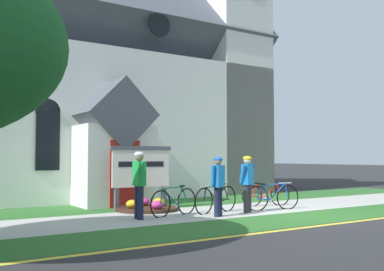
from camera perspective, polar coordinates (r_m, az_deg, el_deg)
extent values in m
plane|color=#2B2B2D|center=(15.60, 3.33, -8.53)|extent=(140.00, 140.00, 0.00)
cube|color=#B7B5AD|center=(13.32, 4.26, -9.50)|extent=(32.00, 2.71, 0.01)
cube|color=#2D6628|center=(11.57, 11.34, -10.49)|extent=(32.00, 1.93, 0.01)
cube|color=#2D6628|center=(15.55, -1.86, -8.54)|extent=(24.00, 2.71, 0.01)
cube|color=yellow|center=(10.81, 15.54, -11.00)|extent=(28.00, 0.16, 0.01)
cube|color=white|center=(21.55, -11.14, 0.41)|extent=(11.58, 10.76, 5.48)
cube|color=#4C515B|center=(22.18, -11.03, 11.35)|extent=(12.08, 10.95, 10.95)
cube|color=white|center=(20.60, 5.10, 8.39)|extent=(2.62, 2.62, 11.10)
cube|color=white|center=(15.01, -9.79, -3.75)|extent=(2.40, 1.60, 2.60)
cube|color=#4C515B|center=(15.07, -9.74, 2.53)|extent=(2.40, 1.80, 2.40)
cube|color=maroon|center=(14.27, -8.50, -4.82)|extent=(1.00, 0.06, 2.10)
cube|color=black|center=(15.10, -17.81, -0.62)|extent=(0.76, 0.06, 1.90)
cone|color=black|center=(15.16, -17.76, 2.97)|extent=(0.80, 0.06, 0.80)
cylinder|color=black|center=(17.34, -4.15, 13.82)|extent=(0.90, 0.06, 0.90)
cube|color=#474C56|center=(13.46, -9.55, -7.99)|extent=(0.12, 0.12, 0.67)
cube|color=#474C56|center=(14.03, -3.59, -7.80)|extent=(0.12, 0.12, 0.67)
cube|color=silver|center=(13.68, -6.49, -4.18)|extent=(1.82, 0.22, 1.11)
cube|color=#474C56|center=(13.67, -6.47, -1.60)|extent=(1.94, 0.27, 0.12)
cube|color=black|center=(13.63, -6.41, -3.62)|extent=(1.45, 0.12, 0.16)
cylinder|color=#382319|center=(13.39, -5.73, -9.26)|extent=(1.83, 1.83, 0.10)
ellipsoid|color=gold|center=(13.69, -4.24, -8.41)|extent=(0.36, 0.36, 0.24)
ellipsoid|color=#CC338C|center=(13.89, -6.15, -8.32)|extent=(0.36, 0.36, 0.24)
ellipsoid|color=gold|center=(13.22, -7.58, -8.60)|extent=(0.36, 0.36, 0.24)
ellipsoid|color=#CC338C|center=(12.90, -4.44, -8.76)|extent=(0.36, 0.36, 0.24)
torus|color=black|center=(13.42, 8.26, -7.92)|extent=(0.74, 0.20, 0.75)
torus|color=black|center=(13.95, 12.03, -7.69)|extent=(0.74, 0.20, 0.75)
cylinder|color=#194CA5|center=(13.75, 10.77, -7.02)|extent=(0.56, 0.16, 0.50)
cylinder|color=#194CA5|center=(13.67, 10.36, -6.11)|extent=(0.76, 0.20, 0.06)
cylinder|color=#194CA5|center=(13.55, 9.38, -7.14)|extent=(0.26, 0.09, 0.46)
cylinder|color=#194CA5|center=(13.52, 9.04, -7.98)|extent=(0.42, 0.13, 0.09)
cylinder|color=#194CA5|center=(13.45, 8.60, -7.07)|extent=(0.22, 0.08, 0.41)
cylinder|color=#194CA5|center=(13.91, 11.88, -6.85)|extent=(0.12, 0.06, 0.42)
ellipsoid|color=black|center=(13.48, 8.95, -6.09)|extent=(0.25, 0.13, 0.05)
cylinder|color=silver|center=(13.87, 11.72, -5.92)|extent=(0.44, 0.12, 0.03)
cylinder|color=silver|center=(13.63, 9.81, -8.05)|extent=(0.18, 0.06, 0.18)
torus|color=black|center=(12.54, -0.68, -8.35)|extent=(0.72, 0.23, 0.74)
torus|color=black|center=(11.81, -4.00, -8.68)|extent=(0.72, 0.23, 0.74)
cylinder|color=#19723F|center=(12.04, -2.82, -7.72)|extent=(0.54, 0.18, 0.49)
cylinder|color=#19723F|center=(12.10, -2.45, -6.61)|extent=(0.73, 0.24, 0.04)
cylinder|color=#19723F|center=(12.31, -1.60, -7.63)|extent=(0.25, 0.10, 0.47)
cylinder|color=#19723F|center=(12.39, -1.31, -8.53)|extent=(0.40, 0.14, 0.09)
cylinder|color=#19723F|center=(12.45, -0.96, -7.45)|extent=(0.22, 0.09, 0.42)
cylinder|color=#19723F|center=(11.82, -3.85, -7.68)|extent=(0.12, 0.07, 0.42)
ellipsoid|color=black|center=(12.37, -1.25, -6.41)|extent=(0.25, 0.14, 0.05)
cylinder|color=silver|center=(11.83, -3.71, -6.59)|extent=(0.43, 0.15, 0.03)
cylinder|color=silver|center=(12.25, -1.96, -8.72)|extent=(0.18, 0.07, 0.18)
torus|color=black|center=(14.52, 7.62, -7.63)|extent=(0.69, 0.20, 0.70)
torus|color=black|center=(15.00, 11.11, -7.44)|extent=(0.69, 0.20, 0.70)
cylinder|color=#A51E19|center=(14.82, 9.94, -6.95)|extent=(0.54, 0.17, 0.42)
cylinder|color=#A51E19|center=(14.75, 9.55, -6.14)|extent=(0.74, 0.21, 0.08)
cylinder|color=#A51E19|center=(14.64, 8.65, -6.94)|extent=(0.26, 0.10, 0.44)
cylinder|color=#A51E19|center=(14.61, 8.33, -7.69)|extent=(0.41, 0.13, 0.09)
cylinder|color=#A51E19|center=(14.55, 7.94, -6.87)|extent=(0.22, 0.09, 0.39)
cylinder|color=#A51E19|center=(14.97, 10.97, -6.81)|extent=(0.12, 0.06, 0.35)
ellipsoid|color=black|center=(14.57, 8.25, -6.00)|extent=(0.25, 0.13, 0.05)
cylinder|color=silver|center=(14.94, 10.82, -6.09)|extent=(0.43, 0.13, 0.03)
cylinder|color=silver|center=(14.71, 9.04, -7.75)|extent=(0.18, 0.06, 0.18)
torus|color=black|center=(13.27, 4.55, -7.99)|extent=(0.74, 0.23, 0.75)
torus|color=black|center=(12.44, 1.52, -8.35)|extent=(0.74, 0.23, 0.75)
cylinder|color=black|center=(12.70, 2.59, -7.49)|extent=(0.57, 0.18, 0.46)
cylinder|color=black|center=(12.78, 2.93, -6.43)|extent=(0.77, 0.24, 0.06)
cylinder|color=black|center=(13.01, 3.71, -7.32)|extent=(0.27, 0.10, 0.48)
cylinder|color=black|center=(13.10, 3.98, -8.18)|extent=(0.43, 0.15, 0.09)
cylinder|color=black|center=(13.17, 4.29, -7.14)|extent=(0.23, 0.09, 0.42)
cylinder|color=black|center=(12.46, 1.64, -7.47)|extent=(0.13, 0.07, 0.39)
ellipsoid|color=black|center=(13.08, 4.03, -6.15)|extent=(0.25, 0.14, 0.05)
cylinder|color=silver|center=(12.47, 1.77, -6.49)|extent=(0.43, 0.14, 0.03)
cylinder|color=silver|center=(12.94, 3.39, -8.37)|extent=(0.18, 0.07, 0.18)
cylinder|color=#191E38|center=(12.06, 3.51, -8.36)|extent=(0.15, 0.15, 0.78)
cylinder|color=#191E38|center=(11.90, 3.18, -8.44)|extent=(0.15, 0.15, 0.78)
cube|color=blue|center=(11.93, 3.33, -5.16)|extent=(0.48, 0.40, 0.57)
sphere|color=#936B51|center=(11.92, 3.33, -3.30)|extent=(0.20, 0.20, 0.20)
ellipsoid|color=#1E59B2|center=(11.92, 3.33, -3.04)|extent=(0.31, 0.33, 0.14)
cylinder|color=blue|center=(12.17, 3.99, -4.98)|extent=(0.09, 0.10, 0.52)
cylinder|color=blue|center=(11.70, 2.65, -5.07)|extent=(0.09, 0.12, 0.52)
cylinder|color=#2D2D33|center=(12.82, 6.88, -7.99)|extent=(0.15, 0.15, 0.79)
cylinder|color=#2D2D33|center=(13.01, 7.21, -7.91)|extent=(0.15, 0.15, 0.79)
cube|color=blue|center=(12.87, 7.03, -4.91)|extent=(0.49, 0.39, 0.58)
sphere|color=beige|center=(12.86, 7.02, -3.16)|extent=(0.21, 0.21, 0.21)
ellipsoid|color=gold|center=(12.86, 7.01, -2.91)|extent=(0.31, 0.33, 0.14)
cylinder|color=blue|center=(12.63, 6.42, -4.82)|extent=(0.09, 0.23, 0.53)
cylinder|color=blue|center=(13.11, 7.61, -4.74)|extent=(0.09, 0.21, 0.53)
cylinder|color=#191E38|center=(11.40, -6.53, -8.51)|extent=(0.15, 0.15, 0.85)
cylinder|color=#191E38|center=(11.62, -6.93, -8.40)|extent=(0.15, 0.15, 0.85)
cube|color=green|center=(11.46, -6.71, -4.81)|extent=(0.25, 0.49, 0.62)
sphere|color=#936B51|center=(11.45, -6.70, -2.72)|extent=(0.22, 0.22, 0.22)
ellipsoid|color=silver|center=(11.45, -6.70, -2.41)|extent=(0.30, 0.26, 0.15)
cylinder|color=green|center=(11.18, -6.39, -4.71)|extent=(0.09, 0.21, 0.56)
cylinder|color=green|center=(11.74, -7.02, -4.61)|extent=(0.09, 0.12, 0.56)
cylinder|color=#4C3823|center=(25.80, 6.25, -4.14)|extent=(0.24, 0.24, 1.88)
cone|color=#23662D|center=(25.98, 6.20, 4.18)|extent=(3.00, 3.00, 5.65)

